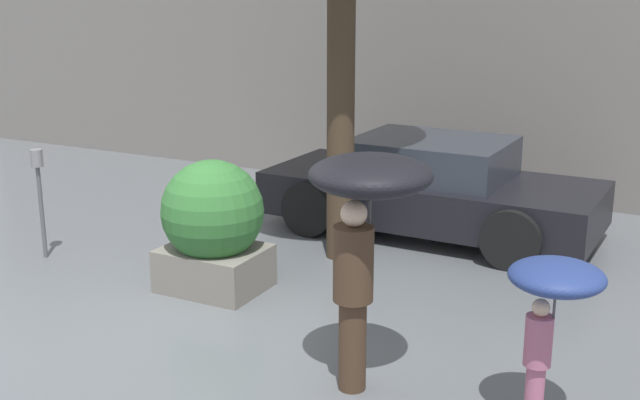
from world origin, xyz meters
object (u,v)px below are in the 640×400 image
(person_child, at_px, (553,294))
(parking_meter, at_px, (39,181))
(parked_car_near, at_px, (431,189))
(planter_box, at_px, (213,225))
(person_adult, at_px, (366,207))

(person_child, relative_size, parking_meter, 0.98)
(parked_car_near, xyz_separation_m, parking_meter, (-3.73, -3.05, 0.35))
(parked_car_near, bearing_deg, planter_box, 156.73)
(planter_box, xyz_separation_m, parked_car_near, (1.36, 2.96, -0.12))
(person_adult, relative_size, parking_meter, 1.46)
(parked_car_near, height_order, parking_meter, parking_meter)
(person_adult, bearing_deg, person_child, -53.96)
(person_child, bearing_deg, parked_car_near, 109.46)
(person_adult, xyz_separation_m, person_child, (1.43, 0.04, -0.46))
(planter_box, height_order, person_child, planter_box)
(person_adult, distance_m, person_child, 1.51)
(planter_box, bearing_deg, parking_meter, -177.86)
(person_child, bearing_deg, parking_meter, 159.63)
(person_adult, height_order, person_child, person_adult)
(planter_box, distance_m, parking_meter, 2.38)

